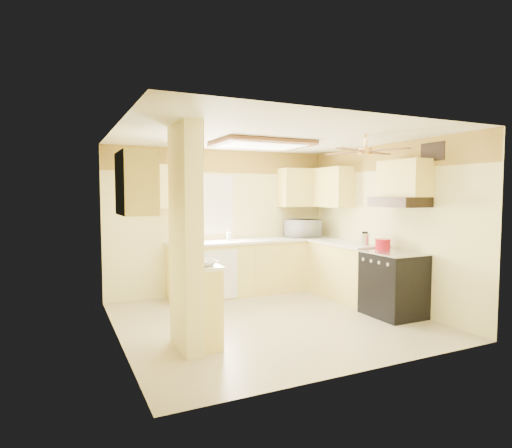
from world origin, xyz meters
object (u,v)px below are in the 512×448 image
stove (393,284)px  dutch_oven (383,244)px  kettle (365,239)px  bowl (206,263)px  microwave (303,228)px

stove → dutch_oven: (0.05, 0.29, 0.53)m
kettle → stove: bearing=-88.2°
stove → bowl: 2.87m
microwave → kettle: bearing=101.6°
microwave → kettle: (0.17, -1.53, -0.06)m
stove → microwave: size_ratio=1.55×
bowl → dutch_oven: dutch_oven is taller
kettle → microwave: bearing=96.4°
microwave → bowl: 3.46m
bowl → stove: bearing=2.2°
bowl → dutch_oven: 2.90m
dutch_oven → kettle: kettle is taller
microwave → bowl: bearing=45.8°
stove → kettle: (-0.02, 0.61, 0.58)m
dutch_oven → kettle: size_ratio=1.08×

